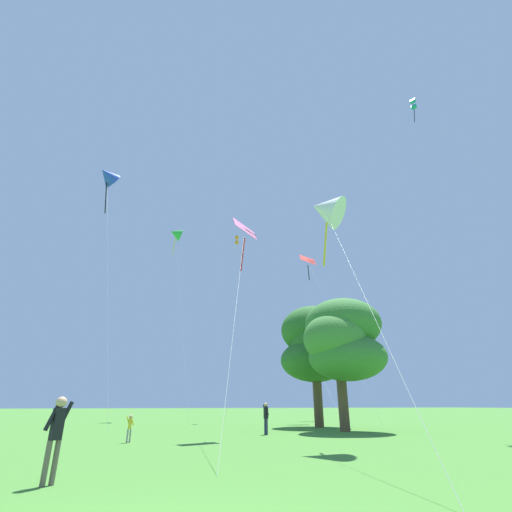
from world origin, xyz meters
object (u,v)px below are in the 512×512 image
(kite_yellow_diamond, at_px, (310,354))
(kite_red_high, at_px, (309,265))
(kite_teal_box, at_px, (417,107))
(person_child_small, at_px, (130,426))
(tree_right_cluster, at_px, (314,345))
(person_foreground_watcher, at_px, (56,431))
(kite_pink_low, at_px, (244,237))
(tree_left_oak, at_px, (342,339))
(kite_green_small, at_px, (176,234))
(kite_blue_delta, at_px, (108,176))
(kite_white_distant, at_px, (326,210))
(kite_orange_box, at_px, (237,242))
(person_with_spool, at_px, (266,415))

(kite_yellow_diamond, bearing_deg, kite_red_high, -109.10)
(kite_teal_box, xyz_separation_m, person_child_small, (-21.15, -1.01, -25.23))
(kite_teal_box, bearing_deg, tree_right_cluster, 134.86)
(person_child_small, bearing_deg, person_foreground_watcher, -100.10)
(kite_pink_low, relative_size, tree_left_oak, 1.54)
(kite_green_small, distance_m, kite_pink_low, 27.90)
(kite_blue_delta, relative_size, kite_yellow_diamond, 3.04)
(kite_white_distant, height_order, kite_yellow_diamond, kite_white_distant)
(kite_orange_box, bearing_deg, kite_pink_low, -103.52)
(kite_white_distant, bearing_deg, person_foreground_watcher, -151.05)
(person_foreground_watcher, xyz_separation_m, tree_right_cluster, (15.32, 17.94, 5.02))
(kite_red_high, bearing_deg, person_foreground_watcher, -126.54)
(tree_left_oak, bearing_deg, kite_blue_delta, 140.48)
(kite_teal_box, bearing_deg, tree_left_oak, 164.26)
(kite_white_distant, bearing_deg, kite_red_high, 66.04)
(kite_pink_low, bearing_deg, kite_teal_box, -3.13)
(kite_blue_delta, bearing_deg, tree_right_cluster, -27.26)
(kite_blue_delta, xyz_separation_m, kite_orange_box, (15.18, 3.11, -4.36))
(person_foreground_watcher, bearing_deg, person_with_spool, 53.01)
(kite_white_distant, distance_m, kite_pink_low, 6.28)
(kite_teal_box, xyz_separation_m, person_with_spool, (-13.77, 1.61, -24.91))
(kite_orange_box, distance_m, kite_yellow_diamond, 15.57)
(kite_teal_box, height_order, tree_left_oak, kite_teal_box)
(kite_teal_box, bearing_deg, person_with_spool, 173.34)
(person_with_spool, distance_m, person_foreground_watcher, 15.04)
(kite_orange_box, height_order, person_child_small, kite_orange_box)
(kite_red_high, bearing_deg, tree_left_oak, -108.69)
(kite_pink_low, distance_m, kite_orange_box, 21.56)
(kite_green_small, height_order, kite_pink_low, kite_green_small)
(person_with_spool, bearing_deg, kite_yellow_diamond, 56.60)
(person_child_small, relative_size, tree_right_cluster, 0.12)
(kite_green_small, height_order, kite_yellow_diamond, kite_green_small)
(kite_white_distant, distance_m, person_with_spool, 12.00)
(tree_right_cluster, bearing_deg, kite_teal_box, -45.14)
(person_child_small, height_order, tree_right_cluster, tree_right_cluster)
(person_foreground_watcher, bearing_deg, kite_pink_low, 56.68)
(person_foreground_watcher, bearing_deg, kite_red_high, 53.46)
(kite_red_high, height_order, person_foreground_watcher, kite_red_high)
(kite_green_small, bearing_deg, kite_orange_box, -42.02)
(tree_right_cluster, bearing_deg, kite_orange_box, 104.55)
(kite_teal_box, xyz_separation_m, person_foreground_watcher, (-22.82, -10.40, -24.88))
(kite_blue_delta, bearing_deg, person_foreground_watcher, -83.47)
(kite_blue_delta, relative_size, kite_teal_box, 0.94)
(kite_green_small, relative_size, person_with_spool, 14.25)
(kite_pink_low, xyz_separation_m, tree_left_oak, (7.39, 1.42, -5.87))
(kite_yellow_diamond, height_order, tree_left_oak, tree_left_oak)
(tree_left_oak, distance_m, tree_right_cluster, 5.32)
(kite_pink_low, bearing_deg, kite_blue_delta, 123.02)
(kite_red_high, height_order, tree_right_cluster, kite_red_high)
(tree_left_oak, bearing_deg, person_with_spool, -173.46)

